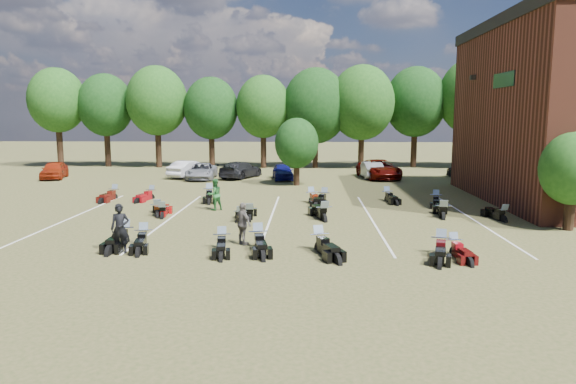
{
  "coord_description": "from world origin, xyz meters",
  "views": [
    {
      "loc": [
        -1.14,
        -21.95,
        5.04
      ],
      "look_at": [
        -2.17,
        4.0,
        1.2
      ],
      "focal_mm": 32.0,
      "sensor_mm": 36.0,
      "label": 1
    }
  ],
  "objects_px": {
    "person_black": "(120,228)",
    "car_4": "(283,172)",
    "motorcycle_14": "(115,199)",
    "motorcycle_3": "(258,248)",
    "motorcycle_0": "(125,243)",
    "motorcycle_7": "(163,218)",
    "car_0": "(54,170)",
    "person_green": "(215,195)",
    "person_grey": "(243,224)"
  },
  "relations": [
    {
      "from": "motorcycle_7",
      "to": "motorcycle_0",
      "type": "bearing_deg",
      "value": 81.57
    },
    {
      "from": "car_4",
      "to": "motorcycle_7",
      "type": "xyz_separation_m",
      "value": [
        -5.22,
        -16.02,
        -0.65
      ]
    },
    {
      "from": "car_0",
      "to": "car_4",
      "type": "relative_size",
      "value": 1.1
    },
    {
      "from": "car_0",
      "to": "person_grey",
      "type": "distance_m",
      "value": 27.85
    },
    {
      "from": "person_grey",
      "to": "person_black",
      "type": "bearing_deg",
      "value": 65.26
    },
    {
      "from": "motorcycle_3",
      "to": "motorcycle_7",
      "type": "relative_size",
      "value": 1.11
    },
    {
      "from": "person_grey",
      "to": "motorcycle_0",
      "type": "height_order",
      "value": "person_grey"
    },
    {
      "from": "car_4",
      "to": "motorcycle_14",
      "type": "xyz_separation_m",
      "value": [
        -9.85,
        -10.22,
        -0.65
      ]
    },
    {
      "from": "motorcycle_3",
      "to": "motorcycle_7",
      "type": "xyz_separation_m",
      "value": [
        -5.35,
        5.62,
        0.0
      ]
    },
    {
      "from": "motorcycle_7",
      "to": "motorcycle_14",
      "type": "relative_size",
      "value": 0.96
    },
    {
      "from": "car_4",
      "to": "motorcycle_7",
      "type": "relative_size",
      "value": 1.75
    },
    {
      "from": "car_0",
      "to": "motorcycle_14",
      "type": "xyz_separation_m",
      "value": [
        8.81,
        -10.15,
        -0.71
      ]
    },
    {
      "from": "car_0",
      "to": "motorcycle_0",
      "type": "relative_size",
      "value": 1.73
    },
    {
      "from": "person_black",
      "to": "motorcycle_3",
      "type": "height_order",
      "value": "person_black"
    },
    {
      "from": "person_green",
      "to": "motorcycle_3",
      "type": "distance_m",
      "value": 8.59
    },
    {
      "from": "motorcycle_7",
      "to": "car_0",
      "type": "bearing_deg",
      "value": -57.71
    },
    {
      "from": "person_black",
      "to": "car_4",
      "type": "bearing_deg",
      "value": 67.39
    },
    {
      "from": "car_0",
      "to": "person_grey",
      "type": "relative_size",
      "value": 2.46
    },
    {
      "from": "person_grey",
      "to": "motorcycle_14",
      "type": "height_order",
      "value": "person_grey"
    },
    {
      "from": "person_black",
      "to": "motorcycle_0",
      "type": "bearing_deg",
      "value": 93.9
    },
    {
      "from": "person_black",
      "to": "motorcycle_7",
      "type": "height_order",
      "value": "person_black"
    },
    {
      "from": "car_0",
      "to": "motorcycle_7",
      "type": "xyz_separation_m",
      "value": [
        13.45,
        -15.95,
        -0.71
      ]
    },
    {
      "from": "person_black",
      "to": "motorcycle_7",
      "type": "distance_m",
      "value": 6.62
    },
    {
      "from": "person_grey",
      "to": "motorcycle_3",
      "type": "xyz_separation_m",
      "value": [
        0.65,
        -0.46,
        -0.85
      ]
    },
    {
      "from": "person_green",
      "to": "motorcycle_3",
      "type": "bearing_deg",
      "value": 74.03
    },
    {
      "from": "person_green",
      "to": "motorcycle_0",
      "type": "relative_size",
      "value": 0.71
    },
    {
      "from": "person_green",
      "to": "person_grey",
      "type": "relative_size",
      "value": 1.01
    },
    {
      "from": "motorcycle_7",
      "to": "person_green",
      "type": "bearing_deg",
      "value": -141.51
    },
    {
      "from": "motorcycle_7",
      "to": "motorcycle_14",
      "type": "bearing_deg",
      "value": -59.2
    },
    {
      "from": "motorcycle_3",
      "to": "motorcycle_7",
      "type": "bearing_deg",
      "value": 122.62
    },
    {
      "from": "car_0",
      "to": "motorcycle_14",
      "type": "height_order",
      "value": "car_0"
    },
    {
      "from": "person_grey",
      "to": "car_4",
      "type": "bearing_deg",
      "value": -43.61
    },
    {
      "from": "person_black",
      "to": "person_green",
      "type": "bearing_deg",
      "value": 67.49
    },
    {
      "from": "motorcycle_0",
      "to": "motorcycle_14",
      "type": "bearing_deg",
      "value": 111.95
    },
    {
      "from": "car_4",
      "to": "motorcycle_14",
      "type": "distance_m",
      "value": 14.21
    },
    {
      "from": "person_black",
      "to": "person_grey",
      "type": "relative_size",
      "value": 1.1
    },
    {
      "from": "motorcycle_0",
      "to": "car_4",
      "type": "bearing_deg",
      "value": 75.19
    },
    {
      "from": "person_black",
      "to": "motorcycle_0",
      "type": "distance_m",
      "value": 1.73
    },
    {
      "from": "car_0",
      "to": "person_black",
      "type": "relative_size",
      "value": 2.25
    },
    {
      "from": "car_0",
      "to": "motorcycle_14",
      "type": "bearing_deg",
      "value": -64.04
    },
    {
      "from": "person_black",
      "to": "motorcycle_7",
      "type": "relative_size",
      "value": 0.86
    },
    {
      "from": "car_4",
      "to": "motorcycle_3",
      "type": "relative_size",
      "value": 1.58
    },
    {
      "from": "car_0",
      "to": "motorcycle_3",
      "type": "height_order",
      "value": "car_0"
    },
    {
      "from": "motorcycle_0",
      "to": "motorcycle_7",
      "type": "height_order",
      "value": "motorcycle_0"
    },
    {
      "from": "motorcycle_3",
      "to": "motorcycle_0",
      "type": "bearing_deg",
      "value": 163.78
    },
    {
      "from": "car_4",
      "to": "motorcycle_14",
      "type": "bearing_deg",
      "value": -141.59
    },
    {
      "from": "motorcycle_3",
      "to": "person_black",
      "type": "bearing_deg",
      "value": 179.39
    },
    {
      "from": "motorcycle_14",
      "to": "motorcycle_7",
      "type": "bearing_deg",
      "value": -45.57
    },
    {
      "from": "motorcycle_14",
      "to": "motorcycle_0",
      "type": "bearing_deg",
      "value": -61.44
    },
    {
      "from": "motorcycle_0",
      "to": "motorcycle_7",
      "type": "distance_m",
      "value": 5.13
    }
  ]
}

